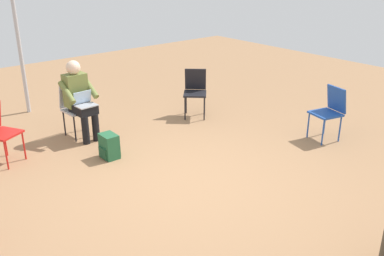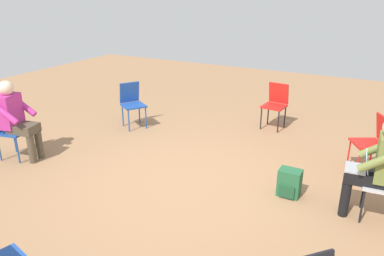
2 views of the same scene
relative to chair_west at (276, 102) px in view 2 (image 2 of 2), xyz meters
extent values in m
plane|color=#99704C|center=(2.76, -0.41, -0.50)|extent=(15.76, 15.76, 0.00)
cube|color=red|center=(0.07, -0.01, -0.06)|extent=(0.44, 0.44, 0.03)
cylinder|color=black|center=(0.26, 0.15, -0.29)|extent=(0.02, 0.02, 0.42)
cylinder|color=black|center=(0.23, -0.19, -0.29)|extent=(0.02, 0.02, 0.42)
cylinder|color=black|center=(-0.08, 0.18, -0.29)|extent=(0.02, 0.02, 0.42)
cylinder|color=black|center=(-0.11, -0.16, -0.29)|extent=(0.02, 0.02, 0.42)
cube|color=red|center=(-0.12, 0.01, 0.15)|extent=(0.13, 0.39, 0.40)
cube|color=red|center=(1.19, 1.69, -0.06)|extent=(0.54, 0.54, 0.03)
cylinder|color=red|center=(1.42, 1.62, -0.29)|extent=(0.02, 0.02, 0.42)
cylinder|color=red|center=(1.12, 1.46, -0.29)|extent=(0.02, 0.02, 0.42)
cylinder|color=red|center=(1.26, 1.92, -0.29)|extent=(0.02, 0.02, 0.42)
cylinder|color=red|center=(0.96, 1.76, -0.29)|extent=(0.02, 0.02, 0.42)
cube|color=red|center=(1.10, 1.86, 0.15)|extent=(0.38, 0.26, 0.40)
cube|color=#1E4799|center=(1.27, -2.36, -0.06)|extent=(0.55, 0.55, 0.03)
cylinder|color=#1E4799|center=(1.22, -2.13, -0.29)|extent=(0.02, 0.02, 0.42)
cylinder|color=#1E4799|center=(1.50, -2.31, -0.29)|extent=(0.02, 0.02, 0.42)
cylinder|color=#1E4799|center=(1.03, -2.41, -0.29)|extent=(0.02, 0.02, 0.42)
cylinder|color=#1E4799|center=(1.32, -2.60, -0.29)|extent=(0.02, 0.02, 0.42)
cube|color=#1E4799|center=(1.16, -2.52, 0.15)|extent=(0.37, 0.29, 0.40)
cube|color=#B7B7BC|center=(2.42, 1.93, -0.06)|extent=(0.42, 0.42, 0.03)
cylinder|color=black|center=(2.60, 1.77, -0.29)|extent=(0.02, 0.02, 0.42)
cylinder|color=black|center=(2.26, 1.75, -0.29)|extent=(0.02, 0.02, 0.42)
cube|color=#1E4799|center=(3.25, -3.18, -0.06)|extent=(0.48, 0.48, 0.03)
cylinder|color=#1E4799|center=(3.05, -3.05, -0.29)|extent=(0.02, 0.02, 0.42)
cylinder|color=#1E4799|center=(3.38, -2.98, -0.29)|extent=(0.02, 0.02, 0.42)
cylinder|color=#1E4799|center=(3.12, -3.38, -0.29)|extent=(0.02, 0.02, 0.42)
cube|color=#1E4799|center=(3.29, -3.37, 0.15)|extent=(0.39, 0.17, 0.40)
cylinder|color=black|center=(2.53, 1.58, -0.27)|extent=(0.11, 0.11, 0.45)
cylinder|color=black|center=(2.35, 1.57, -0.27)|extent=(0.11, 0.11, 0.45)
cube|color=black|center=(2.43, 1.74, 0.01)|extent=(0.32, 0.44, 0.14)
cylinder|color=olive|center=(2.62, 1.84, 0.30)|extent=(0.11, 0.40, 0.31)
cylinder|color=olive|center=(2.22, 1.82, 0.30)|extent=(0.11, 0.40, 0.31)
cube|color=#9EA0A5|center=(2.44, 1.63, 0.09)|extent=(0.31, 0.24, 0.02)
cube|color=#B2D1F2|center=(2.43, 1.74, 0.20)|extent=(0.30, 0.07, 0.20)
cylinder|color=#4C4233|center=(3.09, -2.85, -0.27)|extent=(0.11, 0.11, 0.45)
cylinder|color=#4C4233|center=(3.26, -2.81, -0.27)|extent=(0.11, 0.11, 0.45)
cube|color=#4C4233|center=(3.21, -3.00, 0.01)|extent=(0.38, 0.47, 0.14)
cube|color=#B22D84|center=(3.25, -3.18, 0.27)|extent=(0.38, 0.29, 0.52)
sphere|color=beige|center=(3.25, -3.18, 0.63)|extent=(0.22, 0.22, 0.22)
cylinder|color=#B22D84|center=(3.03, -3.13, 0.30)|extent=(0.17, 0.41, 0.31)
cylinder|color=#B22D84|center=(3.42, -3.04, 0.30)|extent=(0.17, 0.41, 0.31)
cube|color=#235B38|center=(2.38, 0.90, -0.32)|extent=(0.20, 0.28, 0.36)
cube|color=#1C492C|center=(2.38, 0.90, -0.40)|extent=(0.25, 0.20, 0.16)
camera|label=1|loc=(-0.30, -4.16, 2.21)|focal=40.00mm
camera|label=2|loc=(6.70, 1.79, 2.03)|focal=35.00mm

